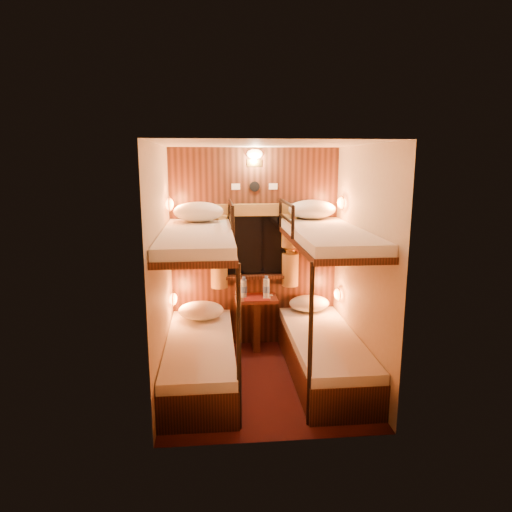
{
  "coord_description": "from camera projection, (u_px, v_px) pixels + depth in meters",
  "views": [
    {
      "loc": [
        -0.49,
        -4.35,
        2.25
      ],
      "look_at": [
        -0.06,
        0.15,
        1.3
      ],
      "focal_mm": 32.0,
      "sensor_mm": 36.0,
      "label": 1
    }
  ],
  "objects": [
    {
      "name": "sachet_a",
      "position": [
        267.0,
        298.0,
        5.41
      ],
      "size": [
        0.1,
        0.08,
        0.01
      ],
      "primitive_type": "cube",
      "rotation": [
        0.0,
        0.0,
        -0.13
      ],
      "color": "silver",
      "rests_on": "table"
    },
    {
      "name": "ceiling",
      "position": [
        264.0,
        144.0,
        4.26
      ],
      "size": [
        2.1,
        2.1,
        0.0
      ],
      "primitive_type": "plane",
      "rotation": [
        3.14,
        0.0,
        0.0
      ],
      "color": "silver",
      "rests_on": "wall_back"
    },
    {
      "name": "pillow_upper_right",
      "position": [
        312.0,
        209.0,
        5.27
      ],
      "size": [
        0.55,
        0.4,
        0.22
      ],
      "primitive_type": "ellipsoid",
      "color": "silver",
      "rests_on": "bunk_right"
    },
    {
      "name": "bottle_left",
      "position": [
        244.0,
        288.0,
        5.42
      ],
      "size": [
        0.07,
        0.07,
        0.25
      ],
      "rotation": [
        0.0,
        0.0,
        0.09
      ],
      "color": "#99BFE5",
      "rests_on": "table"
    },
    {
      "name": "table",
      "position": [
        256.0,
        316.0,
        5.49
      ],
      "size": [
        0.5,
        0.34,
        0.66
      ],
      "color": "#572613",
      "rests_on": "floor"
    },
    {
      "name": "bunk_left",
      "position": [
        200.0,
        330.0,
        4.64
      ],
      "size": [
        0.72,
        1.9,
        1.82
      ],
      "color": "black",
      "rests_on": "floor"
    },
    {
      "name": "sachet_b",
      "position": [
        269.0,
        295.0,
        5.51
      ],
      "size": [
        0.09,
        0.07,
        0.01
      ],
      "primitive_type": "cube",
      "rotation": [
        0.0,
        0.0,
        0.17
      ],
      "color": "silver",
      "rests_on": "table"
    },
    {
      "name": "pillow_lower_left",
      "position": [
        201.0,
        311.0,
        5.24
      ],
      "size": [
        0.52,
        0.37,
        0.21
      ],
      "primitive_type": "ellipsoid",
      "color": "silver",
      "rests_on": "bunk_left"
    },
    {
      "name": "bunk_right",
      "position": [
        325.0,
        326.0,
        4.76
      ],
      "size": [
        0.72,
        1.9,
        1.82
      ],
      "color": "black",
      "rests_on": "floor"
    },
    {
      "name": "curtains",
      "position": [
        255.0,
        245.0,
        5.44
      ],
      "size": [
        1.1,
        0.22,
        1.0
      ],
      "color": "olive",
      "rests_on": "back_panel"
    },
    {
      "name": "back_panel",
      "position": [
        254.0,
        249.0,
        5.51
      ],
      "size": [
        2.0,
        0.03,
        2.4
      ],
      "primitive_type": "cube",
      "color": "black",
      "rests_on": "floor"
    },
    {
      "name": "back_fixtures",
      "position": [
        255.0,
        161.0,
        5.26
      ],
      "size": [
        0.54,
        0.09,
        0.48
      ],
      "color": "black",
      "rests_on": "back_panel"
    },
    {
      "name": "wall_front",
      "position": [
        279.0,
        301.0,
        3.48
      ],
      "size": [
        2.4,
        0.0,
        2.4
      ],
      "primitive_type": "plane",
      "rotation": [
        -1.57,
        0.0,
        0.0
      ],
      "color": "#C6B293",
      "rests_on": "floor"
    },
    {
      "name": "wall_back",
      "position": [
        254.0,
        249.0,
        5.53
      ],
      "size": [
        2.4,
        0.0,
        2.4
      ],
      "primitive_type": "plane",
      "rotation": [
        1.57,
        0.0,
        0.0
      ],
      "color": "#C6B293",
      "rests_on": "floor"
    },
    {
      "name": "reading_lamps",
      "position": [
        257.0,
        251.0,
        5.18
      ],
      "size": [
        2.0,
        0.2,
        1.25
      ],
      "color": "orange",
      "rests_on": "wall_left"
    },
    {
      "name": "pillow_lower_right",
      "position": [
        309.0,
        303.0,
        5.52
      ],
      "size": [
        0.49,
        0.35,
        0.19
      ],
      "primitive_type": "ellipsoid",
      "color": "silver",
      "rests_on": "bunk_right"
    },
    {
      "name": "bottle_right",
      "position": [
        266.0,
        288.0,
        5.4
      ],
      "size": [
        0.08,
        0.08,
        0.27
      ],
      "rotation": [
        0.0,
        0.0,
        -0.32
      ],
      "color": "#99BFE5",
      "rests_on": "table"
    },
    {
      "name": "wall_right",
      "position": [
        362.0,
        267.0,
        4.59
      ],
      "size": [
        0.0,
        2.4,
        2.4
      ],
      "primitive_type": "plane",
      "rotation": [
        1.57,
        0.0,
        -1.57
      ],
      "color": "#C6B293",
      "rests_on": "floor"
    },
    {
      "name": "floor",
      "position": [
        264.0,
        381.0,
        4.75
      ],
      "size": [
        2.1,
        2.1,
        0.0
      ],
      "primitive_type": "plane",
      "color": "#33100E",
      "rests_on": "ground"
    },
    {
      "name": "window",
      "position": [
        255.0,
        251.0,
        5.48
      ],
      "size": [
        1.0,
        0.12,
        0.79
      ],
      "color": "black",
      "rests_on": "back_panel"
    },
    {
      "name": "pillow_upper_left",
      "position": [
        199.0,
        212.0,
        5.02
      ],
      "size": [
        0.55,
        0.39,
        0.22
      ],
      "primitive_type": "ellipsoid",
      "color": "silver",
      "rests_on": "bunk_left"
    },
    {
      "name": "wall_left",
      "position": [
        161.0,
        271.0,
        4.41
      ],
      "size": [
        0.0,
        2.4,
        2.4
      ],
      "primitive_type": "plane",
      "rotation": [
        1.57,
        0.0,
        1.57
      ],
      "color": "#C6B293",
      "rests_on": "floor"
    }
  ]
}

